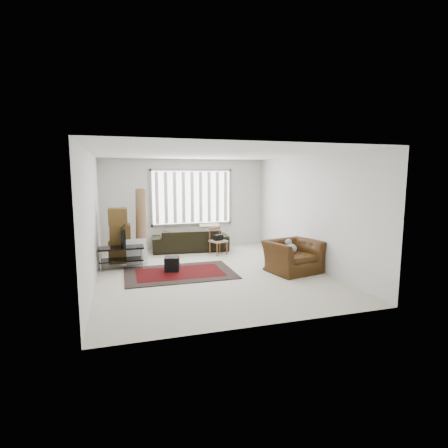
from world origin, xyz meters
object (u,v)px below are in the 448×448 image
at_px(sofa, 190,236).
at_px(armchair, 293,254).
at_px(moving_boxes, 119,237).
at_px(side_chair, 218,240).
at_px(tv_stand, 121,253).

relative_size(sofa, armchair, 1.68).
height_order(moving_boxes, side_chair, moving_boxes).
distance_m(tv_stand, moving_boxes, 0.74).
relative_size(moving_boxes, side_chair, 1.83).
bearing_deg(moving_boxes, sofa, 21.23).
xyz_separation_m(moving_boxes, side_chair, (2.66, 0.08, -0.22)).
bearing_deg(armchair, moving_boxes, 138.04).
xyz_separation_m(tv_stand, armchair, (3.79, -1.47, 0.04)).
distance_m(tv_stand, sofa, 2.47).
height_order(side_chair, armchair, armchair).
height_order(sofa, armchair, sofa).
distance_m(sofa, armchair, 3.45).
xyz_separation_m(tv_stand, moving_boxes, (-0.03, 0.69, 0.27)).
relative_size(moving_boxes, sofa, 0.63).
height_order(tv_stand, sofa, sofa).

